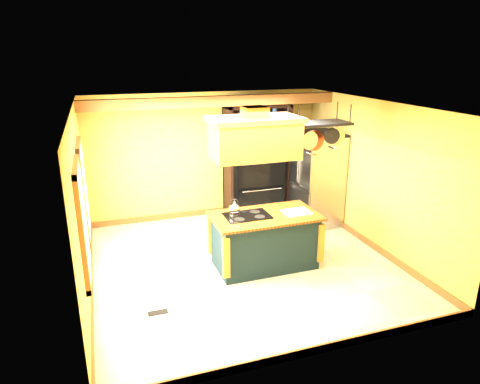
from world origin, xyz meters
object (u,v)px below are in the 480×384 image
pot_rack (318,130)px  refrigerator (317,181)px  range_hood (254,136)px  hutch (256,173)px  kitchen_island (264,240)px

pot_rack → refrigerator: (0.84, 1.45, -1.36)m
range_hood → refrigerator: (1.95, 1.46, -1.32)m
pot_rack → hutch: (-0.17, 2.38, -1.36)m
pot_rack → hutch: bearing=94.0°
range_hood → hutch: 2.89m
kitchen_island → pot_rack: 2.03m
kitchen_island → hutch: bearing=72.2°
pot_rack → hutch: pot_rack is taller
kitchen_island → range_hood: range_hood is taller
pot_rack → refrigerator: pot_rack is taller
kitchen_island → pot_rack: pot_rack is taller
range_hood → pot_rack: bearing=0.6°
kitchen_island → refrigerator: bearing=39.4°
kitchen_island → refrigerator: refrigerator is taller
range_hood → refrigerator: size_ratio=0.74×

